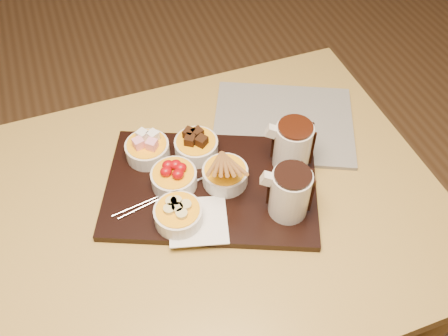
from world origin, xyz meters
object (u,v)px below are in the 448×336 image
object	(u,v)px
newspaper	(283,123)
serving_board	(211,186)
bowl_strawberries	(174,179)
pitcher_dark_chocolate	(290,193)
dining_table	(171,239)
pitcher_milk_chocolate	(293,146)

from	to	relation	value
newspaper	serving_board	bearing A→B (deg)	-125.98
bowl_strawberries	pitcher_dark_chocolate	world-z (taller)	pitcher_dark_chocolate
dining_table	newspaper	size ratio (longest dim) A/B	3.52
pitcher_dark_chocolate	newspaper	size ratio (longest dim) A/B	0.33
dining_table	pitcher_milk_chocolate	bearing A→B (deg)	5.15
serving_board	pitcher_dark_chocolate	world-z (taller)	pitcher_dark_chocolate
dining_table	pitcher_dark_chocolate	world-z (taller)	pitcher_dark_chocolate
dining_table	pitcher_milk_chocolate	distance (m)	0.35
bowl_strawberries	pitcher_dark_chocolate	bearing A→B (deg)	-35.80
serving_board	pitcher_dark_chocolate	xyz separation A→B (m)	(0.13, -0.12, 0.07)
pitcher_milk_chocolate	pitcher_dark_chocolate	bearing A→B (deg)	-94.40
bowl_strawberries	pitcher_dark_chocolate	xyz separation A→B (m)	(0.20, -0.15, 0.04)
serving_board	newspaper	distance (m)	0.27
dining_table	serving_board	world-z (taller)	serving_board
bowl_strawberries	pitcher_milk_chocolate	bearing A→B (deg)	-6.76
bowl_strawberries	newspaper	size ratio (longest dim) A/B	0.29
serving_board	pitcher_dark_chocolate	bearing A→B (deg)	-19.98
bowl_strawberries	dining_table	bearing A→B (deg)	-121.68
dining_table	bowl_strawberries	bearing A→B (deg)	58.32
dining_table	pitcher_milk_chocolate	xyz separation A→B (m)	(0.30, 0.03, 0.17)
dining_table	pitcher_dark_chocolate	bearing A→B (deg)	-20.28
serving_board	pitcher_milk_chocolate	size ratio (longest dim) A/B	4.10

